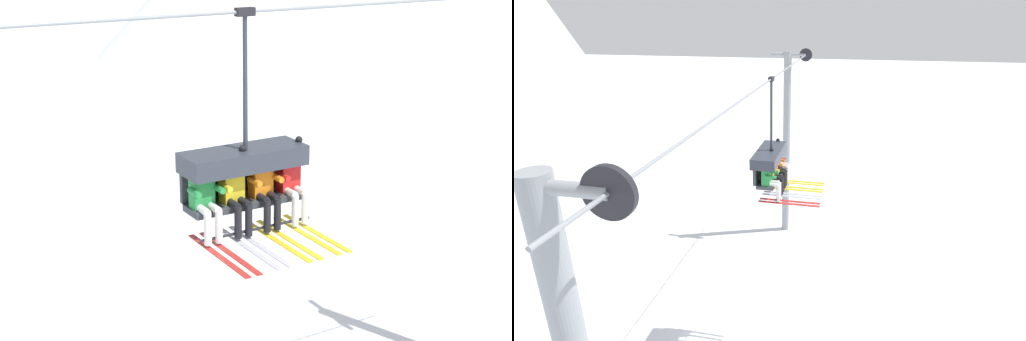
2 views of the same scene
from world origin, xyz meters
TOP-DOWN VIEW (x-y plane):
  - ground_plane at (0.00, 0.00)m, footprint 200.00×200.00m
  - mountain_peak_east at (38.08, 40.04)m, footprint 18.51×18.51m
  - lift_tower_far at (7.69, -0.02)m, footprint 0.36×1.88m
  - lift_cable at (0.13, -0.80)m, footprint 17.12×0.05m
  - chairlift_chair at (0.12, -0.73)m, footprint 1.89×0.74m
  - skier_green at (-0.62, -0.95)m, footprint 0.46×1.70m
  - skier_yellow at (-0.12, -0.94)m, footprint 0.48×1.70m
  - skier_orange at (0.36, -0.95)m, footprint 0.46×1.70m
  - skier_red at (0.86, -0.94)m, footprint 0.48×1.70m

SIDE VIEW (x-z plane):
  - ground_plane at x=0.00m, z-range 0.00..0.00m
  - lift_tower_far at x=7.69m, z-range 0.17..9.22m
  - skier_green at x=-0.62m, z-range 5.58..6.81m
  - skier_orange at x=0.36m, z-range 5.58..6.81m
  - skier_yellow at x=-0.12m, z-range 5.55..6.88m
  - skier_red at x=0.86m, z-range 5.55..6.88m
  - chairlift_chair at x=0.12m, z-range 4.91..8.11m
  - lift_cable at x=0.13m, z-range 8.74..8.79m
  - mountain_peak_east at x=38.08m, z-range 0.00..17.66m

